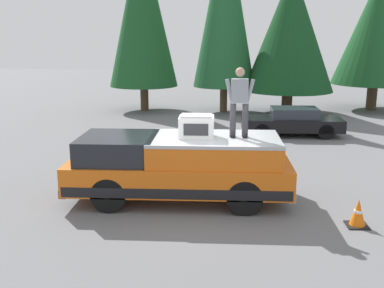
{
  "coord_description": "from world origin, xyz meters",
  "views": [
    {
      "loc": [
        -10.8,
        -0.39,
        4.09
      ],
      "look_at": [
        0.63,
        0.24,
        1.35
      ],
      "focal_mm": 42.69,
      "sensor_mm": 36.0,
      "label": 1
    }
  ],
  "objects": [
    {
      "name": "conifer_center_left",
      "position": [
        14.02,
        -0.75,
        5.78
      ],
      "size": [
        3.3,
        3.3,
        10.2
      ],
      "color": "#4C3826",
      "rests_on": "ground"
    },
    {
      "name": "conifer_far_left",
      "position": [
        15.18,
        -9.06,
        4.5
      ],
      "size": [
        4.63,
        4.63,
        7.59
      ],
      "color": "#4C3826",
      "rests_on": "ground"
    },
    {
      "name": "pickup_truck",
      "position": [
        0.13,
        0.53,
        0.87
      ],
      "size": [
        2.01,
        5.54,
        1.65
      ],
      "color": "orange",
      "rests_on": "ground"
    },
    {
      "name": "compressor_unit",
      "position": [
        0.07,
        0.1,
        1.93
      ],
      "size": [
        0.65,
        0.84,
        0.56
      ],
      "color": "silver",
      "rests_on": "pickup_truck"
    },
    {
      "name": "conifer_left",
      "position": [
        13.71,
        -4.14,
        4.31
      ],
      "size": [
        4.68,
        4.68,
        7.43
      ],
      "color": "#4C3826",
      "rests_on": "ground"
    },
    {
      "name": "parked_car_black",
      "position": [
        8.09,
        -3.53,
        0.58
      ],
      "size": [
        1.64,
        4.1,
        1.16
      ],
      "color": "black",
      "rests_on": "ground"
    },
    {
      "name": "ground_plane",
      "position": [
        0.0,
        0.0,
        0.0
      ],
      "size": [
        90.0,
        90.0,
        0.0
      ],
      "primitive_type": "plane",
      "color": "slate"
    },
    {
      "name": "traffic_cone",
      "position": [
        -1.28,
        -3.5,
        0.29
      ],
      "size": [
        0.47,
        0.47,
        0.62
      ],
      "color": "black",
      "rests_on": "ground"
    },
    {
      "name": "person_on_truck_bed",
      "position": [
        0.19,
        -0.94,
        2.55
      ],
      "size": [
        0.29,
        0.72,
        1.69
      ],
      "color": "#333338",
      "rests_on": "pickup_truck"
    },
    {
      "name": "conifer_center_right",
      "position": [
        14.22,
        3.63,
        5.49
      ],
      "size": [
        3.7,
        3.7,
        9.65
      ],
      "color": "#4C3826",
      "rests_on": "ground"
    }
  ]
}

